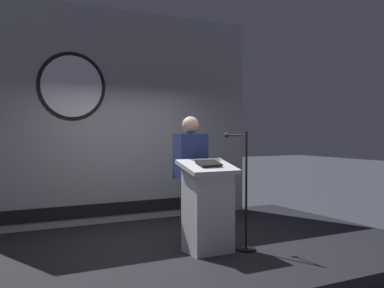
% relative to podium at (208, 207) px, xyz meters
% --- Properties ---
extents(ground_plane, '(40.00, 40.00, 0.00)m').
position_rel_podium_xyz_m(ground_plane, '(-0.27, 0.45, -0.84)').
color(ground_plane, '#383D47').
extents(stage_platform, '(6.40, 4.00, 0.30)m').
position_rel_podium_xyz_m(stage_platform, '(-0.27, 0.45, -0.69)').
color(stage_platform, black).
rests_on(stage_platform, ground).
extents(banner_display, '(4.69, 0.12, 3.40)m').
position_rel_podium_xyz_m(banner_display, '(-0.28, 2.30, 1.15)').
color(banner_display, '#9E9EA3').
rests_on(banner_display, stage_platform).
extents(podium, '(0.64, 0.50, 1.12)m').
position_rel_podium_xyz_m(podium, '(0.00, 0.00, 0.00)').
color(podium, silver).
rests_on(podium, stage_platform).
extents(speaker_person, '(0.40, 0.26, 1.65)m').
position_rel_podium_xyz_m(speaker_person, '(0.02, 0.48, 0.30)').
color(speaker_person, black).
rests_on(speaker_person, stage_platform).
extents(microphone_stand, '(0.24, 0.60, 1.46)m').
position_rel_podium_xyz_m(microphone_stand, '(0.46, -0.09, -0.02)').
color(microphone_stand, black).
rests_on(microphone_stand, stage_platform).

